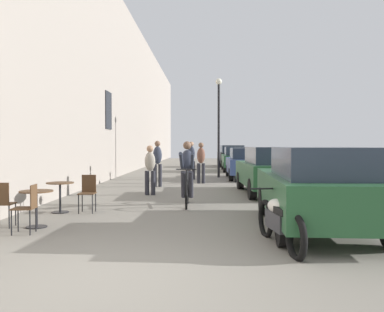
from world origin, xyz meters
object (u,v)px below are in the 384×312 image
object	(u,v)px
cafe_chair_near_toward_street	(28,205)
parked_car_fourth	(237,158)
parked_car_second	(271,170)
parked_car_fifth	(231,156)
pedestrian_mid	(157,161)
parked_motorcycle	(280,221)
pedestrian_furthest	(191,158)
cafe_table_mid	(60,191)
street_lamp	(219,115)
cafe_chair_mid_toward_street	(88,191)
parked_car_third	(246,163)
cyclist_on_bicycle	(187,175)
parked_car_nearest	(317,187)
cafe_table_near	(36,201)
cafe_chair_near_toward_wall	(2,201)
pedestrian_far	(201,160)
pedestrian_near	(150,167)

from	to	relation	value
cafe_chair_near_toward_street	parked_car_fourth	distance (m)	18.57
parked_car_second	parked_car_fifth	bearing A→B (deg)	90.59
pedestrian_mid	parked_motorcycle	bearing A→B (deg)	-71.82
pedestrian_furthest	parked_motorcycle	world-z (taller)	pedestrian_furthest
cafe_table_mid	street_lamp	bearing A→B (deg)	68.74
cafe_chair_mid_toward_street	parked_car_third	bearing A→B (deg)	63.84
cyclist_on_bicycle	street_lamp	size ratio (longest dim) A/B	0.36
street_lamp	parked_car_nearest	world-z (taller)	street_lamp
cafe_table_mid	cyclist_on_bicycle	size ratio (longest dim) A/B	0.41
pedestrian_furthest	street_lamp	distance (m)	2.79
parked_car_third	parked_car_fifth	world-z (taller)	parked_car_fifth
cyclist_on_bicycle	pedestrian_mid	distance (m)	4.99
cafe_table_near	cyclist_on_bicycle	distance (m)	4.12
parked_car_nearest	parked_motorcycle	world-z (taller)	parked_car_nearest
cafe_table_near	parked_car_second	world-z (taller)	parked_car_second
pedestrian_furthest	parked_car_second	xyz separation A→B (m)	(2.79, -5.62, -0.20)
pedestrian_mid	street_lamp	distance (m)	5.66
cafe_chair_mid_toward_street	parked_car_nearest	bearing A→B (deg)	-21.15
parked_car_second	parked_car_third	xyz separation A→B (m)	(-0.21, 5.99, -0.04)
cafe_table_mid	pedestrian_furthest	size ratio (longest dim) A/B	0.41
cafe_chair_near_toward_wall	parked_car_fourth	world-z (taller)	parked_car_fourth
cafe_chair_near_toward_street	parked_car_fourth	bearing A→B (deg)	73.72
cafe_chair_near_toward_street	cafe_chair_mid_toward_street	xyz separation A→B (m)	(0.42, 2.37, 0.00)
parked_car_second	parked_car_third	size ratio (longest dim) A/B	1.06
cyclist_on_bicycle	parked_car_second	distance (m)	3.65
cafe_table_near	pedestrian_far	bearing A→B (deg)	71.22
cafe_chair_near_toward_street	cafe_chair_mid_toward_street	bearing A→B (deg)	80.02
pedestrian_near	parked_car_nearest	world-z (taller)	pedestrian_near
parked_car_fifth	parked_motorcycle	world-z (taller)	parked_car_fifth
cafe_table_mid	street_lamp	distance (m)	11.73
cafe_table_mid	pedestrian_far	distance (m)	8.20
cafe_chair_mid_toward_street	pedestrian_far	bearing A→B (deg)	70.35
parked_car_fourth	cafe_chair_mid_toward_street	bearing A→B (deg)	-107.22
parked_car_nearest	cafe_table_near	bearing A→B (deg)	179.09
cafe_table_mid	parked_car_second	bearing A→B (deg)	33.88
cafe_chair_near_toward_wall	street_lamp	size ratio (longest dim) A/B	0.18
cafe_table_mid	pedestrian_mid	world-z (taller)	pedestrian_mid
cyclist_on_bicycle	pedestrian_mid	xyz separation A→B (m)	(-1.34, 4.80, 0.19)
pedestrian_mid	cafe_chair_near_toward_street	bearing A→B (deg)	-99.54
pedestrian_far	cafe_chair_near_toward_street	bearing A→B (deg)	-107.39
pedestrian_far	cafe_table_near	bearing A→B (deg)	-108.78
cafe_table_mid	parked_car_second	distance (m)	6.77
cafe_table_mid	pedestrian_far	xyz separation A→B (m)	(3.29, 7.49, 0.45)
cafe_table_mid	parked_car_fourth	size ratio (longest dim) A/B	0.17
parked_car_fourth	cafe_table_near	bearing A→B (deg)	-107.00
parked_car_nearest	parked_motorcycle	size ratio (longest dim) A/B	2.10
parked_car_third	street_lamp	bearing A→B (deg)	144.55
cafe_chair_near_toward_wall	parked_car_second	world-z (taller)	parked_car_second
cafe_chair_near_toward_street	parked_car_second	xyz separation A→B (m)	(5.38, 6.06, 0.28)
pedestrian_mid	parked_car_fourth	xyz separation A→B (m)	(3.80, 9.48, -0.22)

